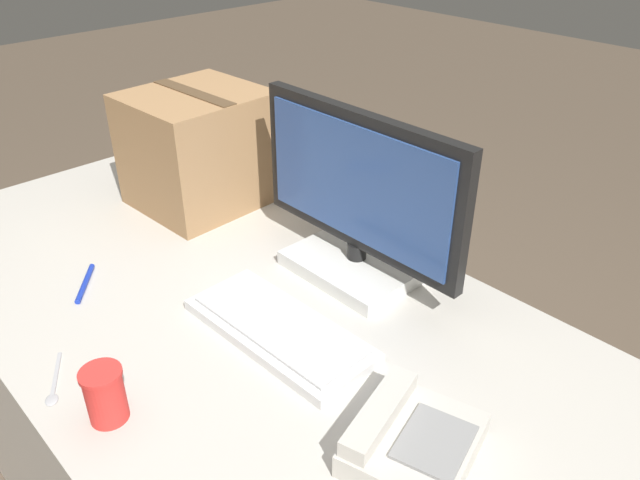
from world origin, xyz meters
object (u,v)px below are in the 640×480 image
(keyboard, at_px, (278,330))
(paper_cup_left, at_px, (105,395))
(monitor, at_px, (358,207))
(spoon, at_px, (54,386))
(cardboard_box, at_px, (199,149))
(pen_marker, at_px, (85,283))
(desk_phone, at_px, (410,440))

(keyboard, relative_size, paper_cup_left, 4.03)
(monitor, xyz_separation_m, spoon, (-0.10, -0.67, -0.16))
(keyboard, xyz_separation_m, spoon, (-0.16, -0.38, -0.01))
(keyboard, distance_m, cardboard_box, 0.65)
(monitor, xyz_separation_m, pen_marker, (-0.37, -0.48, -0.16))
(keyboard, xyz_separation_m, cardboard_box, (-0.60, 0.23, 0.14))
(spoon, distance_m, pen_marker, 0.32)
(monitor, bearing_deg, desk_phone, -36.81)
(desk_phone, relative_size, pen_marker, 2.07)
(spoon, xyz_separation_m, cardboard_box, (-0.43, 0.61, 0.15))
(spoon, distance_m, cardboard_box, 0.77)
(spoon, height_order, cardboard_box, cardboard_box)
(desk_phone, relative_size, paper_cup_left, 2.43)
(paper_cup_left, xyz_separation_m, spoon, (-0.13, -0.04, -0.05))
(paper_cup_left, distance_m, spoon, 0.15)
(monitor, bearing_deg, pen_marker, -127.19)
(monitor, bearing_deg, keyboard, -78.37)
(keyboard, distance_m, desk_phone, 0.37)
(pen_marker, bearing_deg, paper_cup_left, -161.89)
(monitor, distance_m, cardboard_box, 0.54)
(paper_cup_left, relative_size, pen_marker, 0.85)
(monitor, distance_m, keyboard, 0.33)
(desk_phone, bearing_deg, monitor, 127.09)
(desk_phone, xyz_separation_m, pen_marker, (-0.79, -0.17, -0.02))
(cardboard_box, bearing_deg, desk_phone, -15.34)
(keyboard, distance_m, pen_marker, 0.47)
(paper_cup_left, xyz_separation_m, pen_marker, (-0.40, 0.14, -0.05))
(cardboard_box, bearing_deg, keyboard, -21.07)
(keyboard, relative_size, cardboard_box, 1.17)
(monitor, height_order, desk_phone, monitor)
(keyboard, bearing_deg, pen_marker, -156.34)
(spoon, bearing_deg, pen_marker, 174.78)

